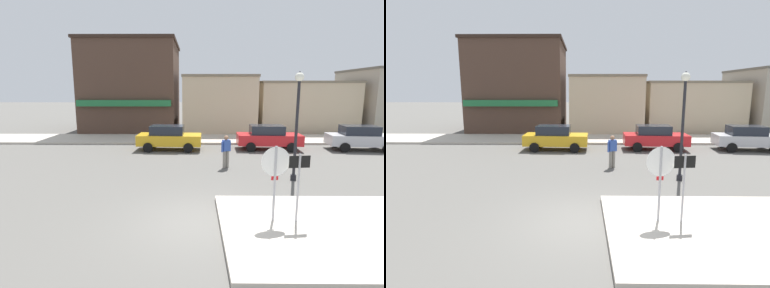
# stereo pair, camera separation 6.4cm
# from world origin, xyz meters

# --- Properties ---
(ground_plane) EXTENTS (160.00, 160.00, 0.00)m
(ground_plane) POSITION_xyz_m (0.00, 0.00, 0.00)
(ground_plane) COLOR #5B5954
(sidewalk_corner) EXTENTS (6.40, 4.80, 0.15)m
(sidewalk_corner) POSITION_xyz_m (3.76, -0.57, 0.07)
(sidewalk_corner) COLOR beige
(sidewalk_corner) RESTS_ON ground
(kerb_far) EXTENTS (80.00, 4.00, 0.15)m
(kerb_far) POSITION_xyz_m (0.00, 14.37, 0.07)
(kerb_far) COLOR beige
(kerb_far) RESTS_ON ground
(stop_sign) EXTENTS (0.82, 0.11, 2.30)m
(stop_sign) POSITION_xyz_m (2.07, -0.14, 1.52)
(stop_sign) COLOR #9E9EA3
(stop_sign) RESTS_ON ground
(one_way_sign) EXTENTS (0.60, 0.08, 2.10)m
(one_way_sign) POSITION_xyz_m (2.70, -0.22, 1.33)
(one_way_sign) COLOR #9E9EA3
(one_way_sign) RESTS_ON ground
(lamp_post) EXTENTS (0.36, 0.36, 4.54)m
(lamp_post) POSITION_xyz_m (4.05, 4.17, 2.96)
(lamp_post) COLOR black
(lamp_post) RESTS_ON ground
(parked_car_nearest) EXTENTS (4.07, 2.01, 1.56)m
(parked_car_nearest) POSITION_xyz_m (-1.80, 10.60, 0.81)
(parked_car_nearest) COLOR gold
(parked_car_nearest) RESTS_ON ground
(parked_car_second) EXTENTS (4.08, 2.03, 1.56)m
(parked_car_second) POSITION_xyz_m (4.54, 10.79, 0.81)
(parked_car_second) COLOR red
(parked_car_second) RESTS_ON ground
(parked_car_third) EXTENTS (4.15, 2.19, 1.56)m
(parked_car_third) POSITION_xyz_m (10.33, 10.63, 0.81)
(parked_car_third) COLOR #B7B7BC
(parked_car_third) RESTS_ON ground
(pedestrian_crossing_near) EXTENTS (0.52, 0.37, 1.61)m
(pedestrian_crossing_near) POSITION_xyz_m (1.37, 6.21, 0.87)
(pedestrian_crossing_near) COLOR gray
(pedestrian_crossing_near) RESTS_ON ground
(building_corner_shop) EXTENTS (8.31, 9.24, 8.06)m
(building_corner_shop) POSITION_xyz_m (-5.92, 20.74, 4.04)
(building_corner_shop) COLOR #473328
(building_corner_shop) RESTS_ON ground
(building_storefront_left_near) EXTENTS (6.33, 7.59, 5.01)m
(building_storefront_left_near) POSITION_xyz_m (1.91, 20.02, 2.51)
(building_storefront_left_near) COLOR tan
(building_storefront_left_near) RESTS_ON ground
(building_storefront_left_mid) EXTENTS (8.47, 5.11, 4.51)m
(building_storefront_left_mid) POSITION_xyz_m (9.67, 19.43, 2.26)
(building_storefront_left_mid) COLOR tan
(building_storefront_left_mid) RESTS_ON ground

